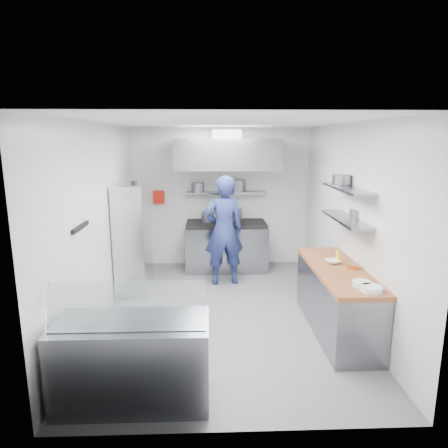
{
  "coord_description": "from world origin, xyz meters",
  "views": [
    {
      "loc": [
        -0.23,
        -5.61,
        2.59
      ],
      "look_at": [
        0.0,
        0.6,
        1.25
      ],
      "focal_mm": 32.0,
      "sensor_mm": 36.0,
      "label": 1
    }
  ],
  "objects_px": {
    "chef": "(224,231)",
    "display_case": "(133,361)",
    "gas_range": "(226,247)",
    "wire_rack": "(133,239)"
  },
  "relations": [
    {
      "from": "chef",
      "to": "gas_range",
      "type": "bearing_deg",
      "value": -105.11
    },
    {
      "from": "chef",
      "to": "display_case",
      "type": "height_order",
      "value": "chef"
    },
    {
      "from": "chef",
      "to": "display_case",
      "type": "xyz_separation_m",
      "value": [
        -1.02,
        -3.28,
        -0.56
      ]
    },
    {
      "from": "gas_range",
      "to": "chef",
      "type": "xyz_separation_m",
      "value": [
        -0.08,
        -0.82,
        0.53
      ]
    },
    {
      "from": "chef",
      "to": "wire_rack",
      "type": "relative_size",
      "value": 1.06
    },
    {
      "from": "chef",
      "to": "wire_rack",
      "type": "distance_m",
      "value": 1.58
    },
    {
      "from": "gas_range",
      "to": "chef",
      "type": "distance_m",
      "value": 0.98
    },
    {
      "from": "gas_range",
      "to": "display_case",
      "type": "relative_size",
      "value": 1.07
    },
    {
      "from": "chef",
      "to": "display_case",
      "type": "bearing_deg",
      "value": 63.01
    },
    {
      "from": "gas_range",
      "to": "display_case",
      "type": "height_order",
      "value": "gas_range"
    }
  ]
}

